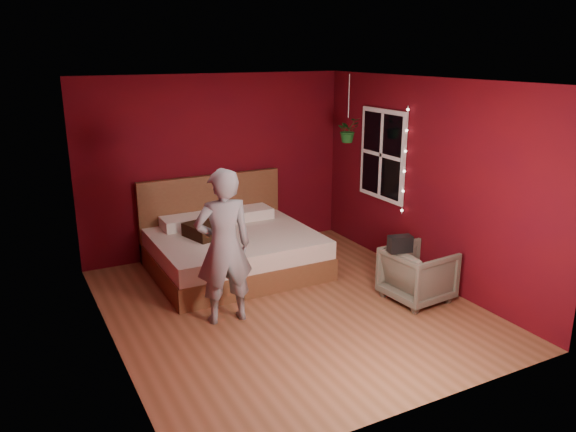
# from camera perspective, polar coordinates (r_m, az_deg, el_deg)

# --- Properties ---
(floor) EXTENTS (4.50, 4.50, 0.00)m
(floor) POSITION_cam_1_polar(r_m,az_deg,el_deg) (6.73, 0.02, -9.12)
(floor) COLOR brown
(floor) RESTS_ON ground
(room_walls) EXTENTS (4.04, 4.54, 2.62)m
(room_walls) POSITION_cam_1_polar(r_m,az_deg,el_deg) (6.19, 0.02, 5.03)
(room_walls) COLOR #5C090E
(room_walls) RESTS_ON ground
(window) EXTENTS (0.05, 0.97, 1.27)m
(window) POSITION_cam_1_polar(r_m,az_deg,el_deg) (8.02, 9.54, 6.15)
(window) COLOR white
(window) RESTS_ON room_walls
(fairy_lights) EXTENTS (0.04, 0.04, 1.45)m
(fairy_lights) POSITION_cam_1_polar(r_m,az_deg,el_deg) (7.60, 11.78, 5.46)
(fairy_lights) COLOR silver
(fairy_lights) RESTS_ON room_walls
(bed) EXTENTS (2.14, 1.82, 1.18)m
(bed) POSITION_cam_1_polar(r_m,az_deg,el_deg) (7.73, -5.71, -3.27)
(bed) COLOR brown
(bed) RESTS_ON ground
(person) EXTENTS (0.67, 0.47, 1.74)m
(person) POSITION_cam_1_polar(r_m,az_deg,el_deg) (6.11, -6.54, -3.12)
(person) COLOR gray
(person) RESTS_ON ground
(armchair) EXTENTS (0.78, 0.76, 0.66)m
(armchair) POSITION_cam_1_polar(r_m,az_deg,el_deg) (6.94, 13.04, -5.79)
(armchair) COLOR #565143
(armchair) RESTS_ON ground
(handbag) EXTENTS (0.30, 0.20, 0.19)m
(handbag) POSITION_cam_1_polar(r_m,az_deg,el_deg) (6.64, 11.32, -2.79)
(handbag) COLOR black
(handbag) RESTS_ON armchair
(throw_pillow) EXTENTS (0.61, 0.61, 0.18)m
(throw_pillow) POSITION_cam_1_polar(r_m,az_deg,el_deg) (7.51, -8.19, -1.39)
(throw_pillow) COLOR black
(throw_pillow) RESTS_ON bed
(hanging_plant) EXTENTS (0.33, 0.29, 0.93)m
(hanging_plant) POSITION_cam_1_polar(r_m,az_deg,el_deg) (7.95, 6.11, 8.68)
(hanging_plant) COLOR silver
(hanging_plant) RESTS_ON room_walls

